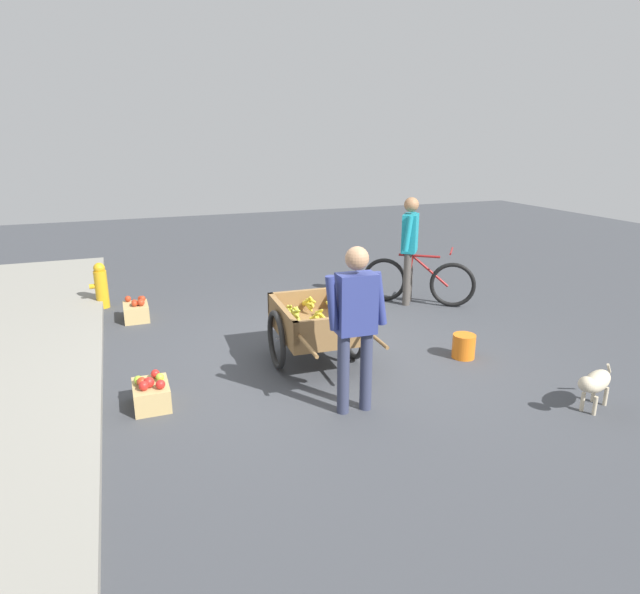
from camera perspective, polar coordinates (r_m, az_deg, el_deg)
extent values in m
plane|color=#3D3F44|center=(6.10, 0.31, -6.72)|extent=(24.00, 24.00, 0.00)
cube|color=olive|center=(5.91, -0.48, -3.32)|extent=(1.13, 0.85, 0.10)
cube|color=olive|center=(6.33, -1.93, -0.34)|extent=(0.09, 0.80, 0.24)
cube|color=olive|center=(5.39, 1.21, -3.42)|extent=(0.09, 0.80, 0.24)
cube|color=olive|center=(5.76, -3.99, -2.12)|extent=(1.10, 0.11, 0.24)
cube|color=olive|center=(5.98, 2.89, -1.40)|extent=(1.10, 0.11, 0.24)
torus|color=black|center=(5.83, -4.61, -4.51)|extent=(0.64, 0.09, 0.64)
torus|color=black|center=(6.08, 3.48, -3.57)|extent=(0.64, 0.09, 0.64)
cylinder|color=gray|center=(5.94, -0.48, -4.04)|extent=(0.08, 0.88, 0.04)
cylinder|color=olive|center=(5.03, -1.29, -5.18)|extent=(0.55, 0.06, 0.04)
cylinder|color=olive|center=(5.25, 5.84, -4.29)|extent=(0.55, 0.06, 0.04)
cylinder|color=gray|center=(6.41, -1.77, -3.84)|extent=(0.04, 0.04, 0.35)
ellipsoid|color=gold|center=(5.79, -2.56, -2.81)|extent=(0.18, 0.06, 0.14)
ellipsoid|color=gold|center=(5.80, -2.64, -2.69)|extent=(0.19, 0.10, 0.10)
ellipsoid|color=gold|center=(5.80, -2.73, -2.57)|extent=(0.19, 0.09, 0.05)
ellipsoid|color=gold|center=(5.81, -2.82, -2.44)|extent=(0.19, 0.11, 0.11)
ellipsoid|color=gold|center=(5.81, -2.90, -2.33)|extent=(0.18, 0.07, 0.13)
ellipsoid|color=gold|center=(5.80, 0.16, -2.05)|extent=(0.17, 0.06, 0.14)
ellipsoid|color=gold|center=(5.81, 0.06, -1.92)|extent=(0.19, 0.10, 0.09)
ellipsoid|color=gold|center=(5.82, -0.05, -1.78)|extent=(0.19, 0.09, 0.09)
ellipsoid|color=gold|center=(5.83, -0.15, -1.65)|extent=(0.18, 0.10, 0.14)
ellipsoid|color=gold|center=(6.21, -1.23, -0.93)|extent=(0.18, 0.08, 0.14)
ellipsoid|color=gold|center=(6.22, -1.32, -0.81)|extent=(0.19, 0.10, 0.08)
ellipsoid|color=gold|center=(6.22, -1.42, -0.69)|extent=(0.19, 0.10, 0.08)
ellipsoid|color=gold|center=(6.24, -1.52, -0.56)|extent=(0.17, 0.07, 0.15)
ellipsoid|color=gold|center=(5.64, -2.51, -2.00)|extent=(0.18, 0.08, 0.14)
ellipsoid|color=gold|center=(5.65, -2.63, -1.84)|extent=(0.18, 0.07, 0.05)
ellipsoid|color=gold|center=(5.67, -2.75, -1.68)|extent=(0.18, 0.09, 0.14)
ellipsoid|color=gold|center=(5.59, -0.11, -2.59)|extent=(0.17, 0.06, 0.15)
ellipsoid|color=gold|center=(5.59, -0.21, -2.46)|extent=(0.19, 0.09, 0.10)
ellipsoid|color=gold|center=(5.60, -0.31, -2.33)|extent=(0.19, 0.08, 0.05)
ellipsoid|color=gold|center=(5.61, -0.40, -2.20)|extent=(0.19, 0.11, 0.10)
ellipsoid|color=gold|center=(5.61, -0.50, -2.07)|extent=(0.17, 0.06, 0.15)
ellipsoid|color=gold|center=(5.68, -0.46, -2.70)|extent=(0.17, 0.08, 0.15)
ellipsoid|color=gold|center=(5.69, -0.57, -2.56)|extent=(0.19, 0.10, 0.08)
ellipsoid|color=gold|center=(5.70, -0.68, -2.42)|extent=(0.19, 0.11, 0.09)
ellipsoid|color=gold|center=(5.71, -0.78, -2.29)|extent=(0.18, 0.06, 0.14)
ellipsoid|color=gold|center=(5.97, 1.28, -0.85)|extent=(0.18, 0.06, 0.13)
ellipsoid|color=gold|center=(5.98, 1.16, -0.71)|extent=(0.19, 0.11, 0.05)
ellipsoid|color=gold|center=(5.99, 1.05, -0.57)|extent=(0.18, 0.06, 0.13)
ellipsoid|color=gold|center=(6.05, -3.09, -1.44)|extent=(0.18, 0.08, 0.13)
ellipsoid|color=gold|center=(6.07, -3.20, -1.30)|extent=(0.19, 0.09, 0.05)
ellipsoid|color=gold|center=(6.08, -3.31, -1.16)|extent=(0.18, 0.07, 0.14)
ellipsoid|color=gold|center=(5.76, -3.20, -1.93)|extent=(0.18, 0.07, 0.13)
ellipsoid|color=gold|center=(5.76, -3.29, -1.81)|extent=(0.19, 0.11, 0.08)
ellipsoid|color=gold|center=(5.77, -3.38, -1.68)|extent=(0.19, 0.05, 0.08)
ellipsoid|color=gold|center=(5.78, -3.49, -1.54)|extent=(0.18, 0.06, 0.14)
ellipsoid|color=gold|center=(5.86, 2.68, -2.28)|extent=(0.18, 0.06, 0.15)
ellipsoid|color=gold|center=(5.87, 2.58, -2.15)|extent=(0.19, 0.09, 0.09)
ellipsoid|color=gold|center=(5.87, 2.49, -2.04)|extent=(0.18, 0.06, 0.05)
ellipsoid|color=gold|center=(5.87, 2.39, -1.92)|extent=(0.19, 0.08, 0.10)
ellipsoid|color=gold|center=(5.88, 2.31, -1.81)|extent=(0.18, 0.11, 0.13)
ellipsoid|color=gold|center=(6.19, -0.87, -0.53)|extent=(0.18, 0.06, 0.13)
ellipsoid|color=gold|center=(6.20, -0.98, -0.39)|extent=(0.19, 0.11, 0.05)
ellipsoid|color=gold|center=(6.22, -1.09, -0.26)|extent=(0.18, 0.09, 0.13)
ellipsoid|color=gold|center=(5.56, 3.35, -3.31)|extent=(0.18, 0.07, 0.14)
ellipsoid|color=gold|center=(5.56, 3.25, -3.18)|extent=(0.19, 0.11, 0.09)
ellipsoid|color=gold|center=(5.57, 3.13, -3.04)|extent=(0.19, 0.09, 0.09)
ellipsoid|color=gold|center=(5.58, 3.03, -2.91)|extent=(0.18, 0.06, 0.14)
ellipsoid|color=gold|center=(5.95, -2.42, -1.69)|extent=(0.18, 0.10, 0.14)
ellipsoid|color=gold|center=(5.96, -2.52, -1.56)|extent=(0.19, 0.12, 0.08)
ellipsoid|color=gold|center=(5.96, -2.62, -1.43)|extent=(0.19, 0.10, 0.08)
ellipsoid|color=gold|center=(5.97, -2.71, -1.31)|extent=(0.18, 0.11, 0.13)
cylinder|color=#333851|center=(4.88, 2.47, -8.08)|extent=(0.11, 0.11, 0.76)
cylinder|color=#333851|center=(4.96, 4.86, -7.72)|extent=(0.11, 0.11, 0.76)
cube|color=navy|center=(4.69, 3.82, -0.71)|extent=(0.21, 0.35, 0.54)
sphere|color=tan|center=(4.59, 3.92, 4.07)|extent=(0.20, 0.20, 0.20)
cylinder|color=navy|center=(4.61, 1.29, -0.65)|extent=(0.08, 0.13, 0.49)
cylinder|color=navy|center=(4.77, 6.28, -0.15)|extent=(0.08, 0.15, 0.49)
torus|color=black|center=(8.11, 13.76, 1.25)|extent=(0.45, 0.56, 0.66)
torus|color=black|center=(8.22, 6.80, 1.81)|extent=(0.45, 0.56, 0.66)
cylinder|color=maroon|center=(8.06, 10.40, 4.28)|extent=(0.39, 0.50, 0.04)
cylinder|color=maroon|center=(8.11, 9.50, 3.14)|extent=(0.09, 0.10, 0.45)
cylinder|color=maroon|center=(8.09, 11.59, 2.63)|extent=(0.35, 0.44, 0.43)
ellipsoid|color=black|center=(8.05, 9.44, 4.98)|extent=(0.20, 0.08, 0.06)
cylinder|color=maroon|center=(8.00, 13.65, 4.73)|extent=(0.38, 0.30, 0.03)
cylinder|color=#4C4742|center=(8.26, 9.34, 2.21)|extent=(0.11, 0.11, 0.78)
cylinder|color=#4C4742|center=(8.05, 9.12, 1.84)|extent=(0.11, 0.11, 0.78)
cube|color=teal|center=(8.01, 9.45, 6.64)|extent=(0.39, 0.37, 0.55)
sphere|color=#9E704C|center=(7.95, 9.60, 9.56)|extent=(0.21, 0.21, 0.21)
cylinder|color=teal|center=(8.22, 9.67, 7.08)|extent=(0.08, 0.12, 0.50)
cylinder|color=teal|center=(7.79, 9.25, 6.57)|extent=(0.08, 0.14, 0.50)
ellipsoid|color=beige|center=(5.60, 27.12, -7.88)|extent=(0.34, 0.48, 0.18)
sphere|color=beige|center=(5.34, 26.22, -8.23)|extent=(0.14, 0.14, 0.14)
cylinder|color=beige|center=(5.83, 28.10, -6.63)|extent=(0.06, 0.11, 0.12)
cylinder|color=beige|center=(5.54, 26.94, -10.16)|extent=(0.04, 0.04, 0.18)
cylinder|color=beige|center=(5.57, 25.89, -9.87)|extent=(0.04, 0.04, 0.18)
cylinder|color=beige|center=(5.77, 27.84, -9.22)|extent=(0.04, 0.04, 0.18)
cylinder|color=beige|center=(5.80, 26.83, -8.95)|extent=(0.04, 0.04, 0.18)
cylinder|color=gold|center=(8.47, -21.98, 0.76)|extent=(0.18, 0.18, 0.55)
sphere|color=gold|center=(8.39, -22.21, 2.82)|extent=(0.16, 0.16, 0.16)
cylinder|color=gold|center=(8.56, -22.01, 1.30)|extent=(0.10, 0.07, 0.07)
cylinder|color=gold|center=(8.46, -22.76, 1.04)|extent=(0.07, 0.10, 0.07)
cylinder|color=orange|center=(6.35, 14.88, -5.01)|extent=(0.26, 0.26, 0.27)
cube|color=tan|center=(7.78, -18.76, -1.52)|extent=(0.44, 0.32, 0.22)
sphere|color=#B23319|center=(7.72, -18.95, -0.52)|extent=(0.08, 0.08, 0.08)
sphere|color=#B23319|center=(7.83, -18.19, -0.18)|extent=(0.09, 0.09, 0.09)
sphere|color=#B23319|center=(7.65, -18.93, -0.67)|extent=(0.08, 0.08, 0.08)
sphere|color=#B23319|center=(7.65, -18.30, -0.56)|extent=(0.09, 0.09, 0.09)
sphere|color=#B23319|center=(7.68, -18.47, -0.57)|extent=(0.08, 0.08, 0.08)
sphere|color=#B23319|center=(7.85, -18.33, -0.17)|extent=(0.08, 0.08, 0.08)
sphere|color=#B23319|center=(7.90, -19.55, -0.18)|extent=(0.08, 0.08, 0.08)
cube|color=tan|center=(5.34, -17.31, -9.82)|extent=(0.44, 0.32, 0.22)
sphere|color=#99BF33|center=(5.32, -18.57, -8.26)|extent=(0.08, 0.08, 0.08)
sphere|color=red|center=(5.21, -17.55, -8.56)|extent=(0.10, 0.10, 0.10)
sphere|color=red|center=(5.17, -18.05, -8.87)|extent=(0.09, 0.09, 0.09)
sphere|color=#B23319|center=(5.25, -18.25, -8.48)|extent=(0.09, 0.09, 0.09)
sphere|color=red|center=(5.39, -16.93, -7.73)|extent=(0.08, 0.08, 0.08)
sphere|color=red|center=(5.16, -16.43, -8.81)|extent=(0.09, 0.09, 0.09)
sphere|color=#99BF33|center=(5.31, -16.49, -8.10)|extent=(0.08, 0.08, 0.08)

